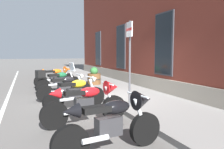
# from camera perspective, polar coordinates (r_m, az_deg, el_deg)

# --- Properties ---
(ground_plane) EXTENTS (140.00, 140.00, 0.00)m
(ground_plane) POSITION_cam_1_polar(r_m,az_deg,el_deg) (8.04, -2.95, -6.85)
(ground_plane) COLOR #565451
(sidewalk) EXTENTS (31.38, 2.70, 0.14)m
(sidewalk) POSITION_cam_1_polar(r_m,az_deg,el_deg) (8.54, 5.70, -5.66)
(sidewalk) COLOR slate
(sidewalk) RESTS_ON ground_plane
(lane_stripe) EXTENTS (31.38, 0.12, 0.01)m
(lane_stripe) POSITION_cam_1_polar(r_m,az_deg,el_deg) (7.66, -26.50, -8.01)
(lane_stripe) COLOR silver
(lane_stripe) RESTS_ON ground_plane
(motorcycle_orange_sport) EXTENTS (0.89, 2.13, 1.05)m
(motorcycle_orange_sport) POSITION_cam_1_polar(r_m,az_deg,el_deg) (11.67, -14.25, -0.32)
(motorcycle_orange_sport) COLOR black
(motorcycle_orange_sport) RESTS_ON ground_plane
(motorcycle_green_touring) EXTENTS (0.99, 2.11, 1.31)m
(motorcycle_green_touring) POSITION_cam_1_polar(r_m,az_deg,el_deg) (9.96, -14.14, -1.43)
(motorcycle_green_touring) COLOR black
(motorcycle_green_touring) RESTS_ON ground_plane
(motorcycle_black_naked) EXTENTS (0.70, 2.09, 0.93)m
(motorcycle_black_naked) POSITION_cam_1_polar(r_m,az_deg,el_deg) (8.34, -11.97, -3.24)
(motorcycle_black_naked) COLOR black
(motorcycle_black_naked) RESTS_ON ground_plane
(motorcycle_yellow_naked) EXTENTS (0.78, 2.04, 0.97)m
(motorcycle_yellow_naked) POSITION_cam_1_polar(r_m,az_deg,el_deg) (6.87, -9.29, -4.92)
(motorcycle_yellow_naked) COLOR black
(motorcycle_yellow_naked) RESTS_ON ground_plane
(motorcycle_red_sport) EXTENTS (0.62, 2.17, 1.04)m
(motorcycle_red_sport) POSITION_cam_1_polar(r_m,az_deg,el_deg) (5.36, -6.00, -6.93)
(motorcycle_red_sport) COLOR black
(motorcycle_red_sport) RESTS_ON ground_plane
(motorcycle_black_sport) EXTENTS (0.62, 2.06, 1.05)m
(motorcycle_black_sport) POSITION_cam_1_polar(r_m,az_deg,el_deg) (3.83, 0.88, -11.89)
(motorcycle_black_sport) COLOR black
(motorcycle_black_sport) RESTS_ON ground_plane
(parking_sign) EXTENTS (0.36, 0.07, 2.54)m
(parking_sign) POSITION_cam_1_polar(r_m,az_deg,el_deg) (6.58, 4.62, 5.97)
(parking_sign) COLOR #4C4C51
(parking_sign) RESTS_ON sidewalk
(barrel_planter) EXTENTS (0.70, 0.70, 0.89)m
(barrel_planter) POSITION_cam_1_polar(r_m,az_deg,el_deg) (11.31, -4.69, -0.75)
(barrel_planter) COLOR brown
(barrel_planter) RESTS_ON sidewalk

